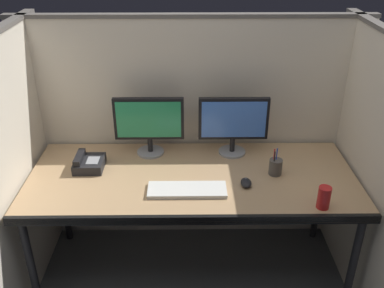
# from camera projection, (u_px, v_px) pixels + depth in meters

# --- Properties ---
(cubicle_partition_rear) EXTENTS (2.21, 0.06, 1.57)m
(cubicle_partition_rear) POSITION_uv_depth(u_px,v_px,m) (191.00, 134.00, 2.86)
(cubicle_partition_rear) COLOR beige
(cubicle_partition_rear) RESTS_ON ground
(cubicle_partition_left) EXTENTS (0.06, 1.41, 1.57)m
(cubicle_partition_left) POSITION_uv_depth(u_px,v_px,m) (13.00, 178.00, 2.37)
(cubicle_partition_left) COLOR beige
(cubicle_partition_left) RESTS_ON ground
(cubicle_partition_right) EXTENTS (0.06, 1.41, 1.57)m
(cubicle_partition_right) POSITION_uv_depth(u_px,v_px,m) (370.00, 176.00, 2.39)
(cubicle_partition_right) COLOR beige
(cubicle_partition_right) RESTS_ON ground
(desk) EXTENTS (1.90, 0.80, 0.74)m
(desk) POSITION_uv_depth(u_px,v_px,m) (192.00, 184.00, 2.50)
(desk) COLOR tan
(desk) RESTS_ON ground
(monitor_left) EXTENTS (0.43, 0.17, 0.37)m
(monitor_left) POSITION_uv_depth(u_px,v_px,m) (149.00, 122.00, 2.63)
(monitor_left) COLOR gray
(monitor_left) RESTS_ON desk
(monitor_right) EXTENTS (0.43, 0.17, 0.37)m
(monitor_right) POSITION_uv_depth(u_px,v_px,m) (233.00, 122.00, 2.63)
(monitor_right) COLOR gray
(monitor_right) RESTS_ON desk
(keyboard_main) EXTENTS (0.43, 0.15, 0.02)m
(keyboard_main) POSITION_uv_depth(u_px,v_px,m) (187.00, 190.00, 2.33)
(keyboard_main) COLOR silver
(keyboard_main) RESTS_ON desk
(computer_mouse) EXTENTS (0.06, 0.10, 0.04)m
(computer_mouse) POSITION_uv_depth(u_px,v_px,m) (246.00, 183.00, 2.39)
(computer_mouse) COLOR black
(computer_mouse) RESTS_ON desk
(pen_cup) EXTENTS (0.08, 0.08, 0.17)m
(pen_cup) POSITION_uv_depth(u_px,v_px,m) (275.00, 167.00, 2.48)
(pen_cup) COLOR #4C4742
(pen_cup) RESTS_ON desk
(soda_can) EXTENTS (0.07, 0.07, 0.12)m
(soda_can) POSITION_uv_depth(u_px,v_px,m) (324.00, 198.00, 2.18)
(soda_can) COLOR red
(soda_can) RESTS_ON desk
(desk_phone) EXTENTS (0.17, 0.19, 0.09)m
(desk_phone) POSITION_uv_depth(u_px,v_px,m) (88.00, 163.00, 2.55)
(desk_phone) COLOR black
(desk_phone) RESTS_ON desk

